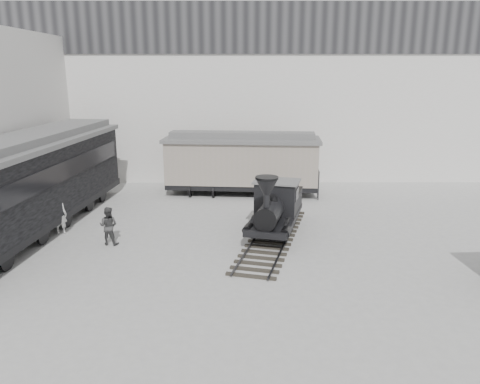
{
  "coord_description": "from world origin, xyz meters",
  "views": [
    {
      "loc": [
        -0.45,
        -15.7,
        7.09
      ],
      "look_at": [
        -0.39,
        3.69,
        2.0
      ],
      "focal_mm": 35.0,
      "sensor_mm": 36.0,
      "label": 1
    }
  ],
  "objects_px": {
    "passenger_coach": "(31,183)",
    "visitor_a": "(59,214)",
    "boxcar": "(242,162)",
    "visitor_b": "(108,226)",
    "locomotive": "(275,210)"
  },
  "relations": [
    {
      "from": "boxcar",
      "to": "visitor_a",
      "type": "bearing_deg",
      "value": -134.94
    },
    {
      "from": "locomotive",
      "to": "boxcar",
      "type": "distance_m",
      "value": 7.16
    },
    {
      "from": "boxcar",
      "to": "visitor_a",
      "type": "distance_m",
      "value": 10.69
    },
    {
      "from": "locomotive",
      "to": "passenger_coach",
      "type": "bearing_deg",
      "value": -168.17
    },
    {
      "from": "passenger_coach",
      "to": "visitor_b",
      "type": "height_order",
      "value": "passenger_coach"
    },
    {
      "from": "visitor_a",
      "to": "visitor_b",
      "type": "relative_size",
      "value": 1.1
    },
    {
      "from": "visitor_b",
      "to": "locomotive",
      "type": "bearing_deg",
      "value": -161.06
    },
    {
      "from": "boxcar",
      "to": "visitor_b",
      "type": "bearing_deg",
      "value": -119.52
    },
    {
      "from": "passenger_coach",
      "to": "visitor_a",
      "type": "xyz_separation_m",
      "value": [
        1.29,
        -0.45,
        -1.34
      ]
    },
    {
      "from": "locomotive",
      "to": "visitor_a",
      "type": "distance_m",
      "value": 9.53
    },
    {
      "from": "boxcar",
      "to": "passenger_coach",
      "type": "height_order",
      "value": "passenger_coach"
    },
    {
      "from": "passenger_coach",
      "to": "visitor_a",
      "type": "height_order",
      "value": "passenger_coach"
    },
    {
      "from": "locomotive",
      "to": "visitor_a",
      "type": "height_order",
      "value": "locomotive"
    },
    {
      "from": "passenger_coach",
      "to": "visitor_a",
      "type": "bearing_deg",
      "value": -13.39
    },
    {
      "from": "locomotive",
      "to": "visitor_a",
      "type": "bearing_deg",
      "value": -165.88
    }
  ]
}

